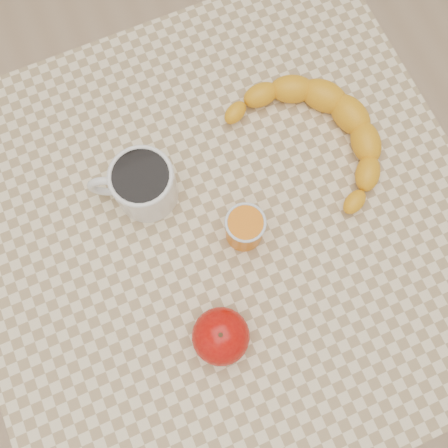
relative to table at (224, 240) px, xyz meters
name	(u,v)px	position (x,y,z in m)	size (l,w,h in m)	color
ground	(224,291)	(0.00, 0.00, -0.66)	(3.00, 3.00, 0.00)	tan
table	(224,240)	(0.00, 0.00, 0.00)	(0.80, 0.80, 0.75)	beige
coffee_mug	(142,184)	(-0.09, 0.10, 0.13)	(0.15, 0.13, 0.08)	white
orange_juice_glass	(245,228)	(0.02, -0.02, 0.12)	(0.06, 0.06, 0.07)	orange
apple	(221,336)	(-0.07, -0.15, 0.12)	(0.10, 0.10, 0.08)	#9C0505
banana	(316,136)	(0.19, 0.07, 0.11)	(0.30, 0.37, 0.05)	#FCAC16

